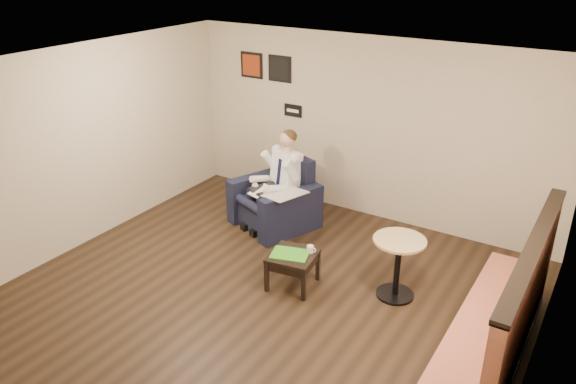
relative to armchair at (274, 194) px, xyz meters
The scene contains 19 objects.
ground 2.18m from the armchair, 63.03° to the right, with size 6.00×6.00×0.00m, color black.
wall_back 1.71m from the armchair, 49.02° to the left, with size 6.00×0.02×2.80m, color beige.
wall_front 5.06m from the armchair, 78.87° to the right, with size 6.00×0.02×2.80m, color beige.
wall_left 2.92m from the armchair, 137.12° to the right, with size 0.02×6.00×2.80m, color beige.
wall_right 4.48m from the armchair, 25.52° to the right, with size 0.02×6.00×2.80m, color beige.
ceiling 3.12m from the armchair, 63.03° to the right, with size 6.00×6.00×0.02m, color white.
seating_sign 1.51m from the armchair, 107.15° to the left, with size 0.32×0.02×0.20m, color black.
art_print_left 2.27m from the armchair, 136.13° to the left, with size 0.42×0.03×0.42m, color maroon.
art_print_right 2.05m from the armchair, 118.25° to the left, with size 0.42×0.03×0.42m, color black.
armchair is the anchor object (origin of this frame).
seated_man 0.23m from the armchair, 111.09° to the right, with size 0.67×1.01×1.41m, color white, non-canonical shape.
lap_papers 0.27m from the armchair, 111.09° to the right, with size 0.24×0.34×0.01m, color white.
newspaper 0.48m from the armchair, 35.65° to the right, with size 0.45×0.56×0.01m, color silver.
side_table 1.73m from the armchair, 48.98° to the right, with size 0.56×0.56×0.46m, color black.
green_folder 1.71m from the armchair, 50.20° to the right, with size 0.46×0.32×0.01m, color green.
coffee_mug 1.72m from the armchair, 41.65° to the right, with size 0.08×0.08×0.10m, color white.
smartphone 1.60m from the armchair, 44.35° to the right, with size 0.14×0.07×0.01m, color black.
banquette 3.82m from the armchair, 21.43° to the right, with size 0.67×2.83×1.45m, color #A65940.
cafe_table 2.45m from the armchair, 19.34° to the right, with size 0.64×0.64×0.79m, color tan.
Camera 1 is at (3.30, -4.56, 4.01)m, focal length 35.00 mm.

